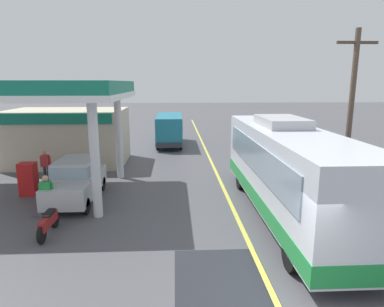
{
  "coord_description": "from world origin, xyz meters",
  "views": [
    {
      "loc": [
        -2.32,
        -6.1,
        5.02
      ],
      "look_at": [
        -1.5,
        10.0,
        1.6
      ],
      "focal_mm": 31.26,
      "sensor_mm": 36.0,
      "label": 1
    }
  ],
  "objects_px": {
    "minibus_opposing_lane": "(169,127)",
    "motorcycle_parked_forecourt": "(48,222)",
    "car_at_pump": "(77,178)",
    "pedestrian_by_shop": "(47,194)",
    "pedestrian_near_pump": "(46,164)",
    "coach_bus_main": "(287,172)"
  },
  "relations": [
    {
      "from": "coach_bus_main",
      "to": "car_at_pump",
      "type": "distance_m",
      "value": 8.76
    },
    {
      "from": "coach_bus_main",
      "to": "motorcycle_parked_forecourt",
      "type": "bearing_deg",
      "value": -171.09
    },
    {
      "from": "car_at_pump",
      "to": "coach_bus_main",
      "type": "bearing_deg",
      "value": -13.38
    },
    {
      "from": "car_at_pump",
      "to": "pedestrian_near_pump",
      "type": "height_order",
      "value": "car_at_pump"
    },
    {
      "from": "car_at_pump",
      "to": "pedestrian_by_shop",
      "type": "height_order",
      "value": "car_at_pump"
    },
    {
      "from": "pedestrian_near_pump",
      "to": "car_at_pump",
      "type": "bearing_deg",
      "value": -50.86
    },
    {
      "from": "minibus_opposing_lane",
      "to": "pedestrian_near_pump",
      "type": "relative_size",
      "value": 3.69
    },
    {
      "from": "car_at_pump",
      "to": "motorcycle_parked_forecourt",
      "type": "xyz_separation_m",
      "value": [
        -0.02,
        -3.36,
        -0.57
      ]
    },
    {
      "from": "minibus_opposing_lane",
      "to": "pedestrian_by_shop",
      "type": "xyz_separation_m",
      "value": [
        -4.38,
        -14.93,
        -0.54
      ]
    },
    {
      "from": "motorcycle_parked_forecourt",
      "to": "pedestrian_near_pump",
      "type": "relative_size",
      "value": 1.08
    },
    {
      "from": "car_at_pump",
      "to": "motorcycle_parked_forecourt",
      "type": "distance_m",
      "value": 3.41
    },
    {
      "from": "coach_bus_main",
      "to": "pedestrian_by_shop",
      "type": "relative_size",
      "value": 6.65
    },
    {
      "from": "minibus_opposing_lane",
      "to": "pedestrian_by_shop",
      "type": "relative_size",
      "value": 3.69
    },
    {
      "from": "car_at_pump",
      "to": "pedestrian_by_shop",
      "type": "distance_m",
      "value": 1.94
    },
    {
      "from": "minibus_opposing_lane",
      "to": "motorcycle_parked_forecourt",
      "type": "distance_m",
      "value": 16.9
    },
    {
      "from": "motorcycle_parked_forecourt",
      "to": "pedestrian_near_pump",
      "type": "height_order",
      "value": "pedestrian_near_pump"
    },
    {
      "from": "coach_bus_main",
      "to": "car_at_pump",
      "type": "height_order",
      "value": "coach_bus_main"
    },
    {
      "from": "coach_bus_main",
      "to": "minibus_opposing_lane",
      "type": "distance_m",
      "value": 15.81
    },
    {
      "from": "minibus_opposing_lane",
      "to": "motorcycle_parked_forecourt",
      "type": "bearing_deg",
      "value": -103.08
    },
    {
      "from": "motorcycle_parked_forecourt",
      "to": "pedestrian_near_pump",
      "type": "distance_m",
      "value": 6.75
    },
    {
      "from": "minibus_opposing_lane",
      "to": "pedestrian_near_pump",
      "type": "height_order",
      "value": "minibus_opposing_lane"
    },
    {
      "from": "minibus_opposing_lane",
      "to": "car_at_pump",
      "type": "bearing_deg",
      "value": -106.19
    }
  ]
}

